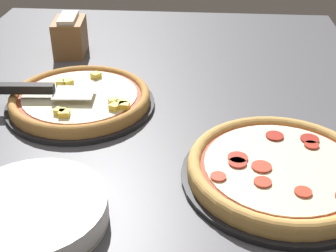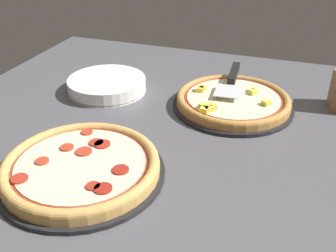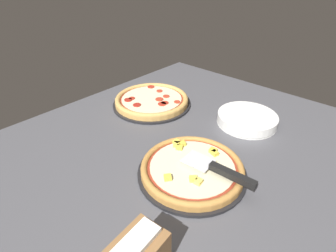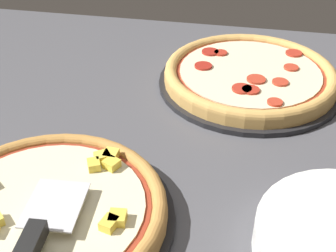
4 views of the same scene
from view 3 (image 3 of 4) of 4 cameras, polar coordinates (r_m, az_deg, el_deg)
ground_plane at (r=93.14cm, az=-0.73°, el=-6.50°), size 152.49×115.38×3.60cm
pizza_pan_front at (r=83.56cm, az=5.21°, el=-10.03°), size 34.00×34.00×1.00cm
pizza_front at (r=82.33cm, az=5.27°, el=-9.03°), size 31.96×31.96×3.38cm
pizza_pan_back at (r=121.80cm, az=-3.53°, el=4.86°), size 35.57×35.57×1.00cm
pizza_back at (r=120.86cm, az=-3.56°, el=5.73°), size 33.43×33.43×3.11cm
serving_spatula at (r=78.25cm, az=12.42°, el=-9.69°), size 7.59×23.24×2.00cm
plate_stack at (r=111.10cm, az=16.81°, el=1.45°), size 23.79×23.79×4.20cm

